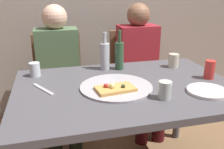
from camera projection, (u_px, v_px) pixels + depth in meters
dining_table at (126, 97)px, 1.53m from camera, size 1.35×0.92×0.73m
pizza_tray at (116, 87)px, 1.47m from camera, size 0.43×0.43×0.01m
pizza_slice_last at (115, 88)px, 1.40m from camera, size 0.24×0.16×0.05m
wine_bottle at (119, 55)px, 1.77m from camera, size 0.06×0.06×0.28m
beer_bottle at (105, 56)px, 1.77m from camera, size 0.07×0.07×0.27m
tumbler_near at (174, 61)px, 1.83m from camera, size 0.08×0.08×0.10m
tumbler_far at (35, 69)px, 1.65m from camera, size 0.07×0.07×0.09m
wine_glass at (165, 90)px, 1.31m from camera, size 0.07×0.07×0.10m
soda_can at (210, 70)px, 1.60m from camera, size 0.07×0.07×0.12m
plate_stack at (208, 91)px, 1.40m from camera, size 0.23×0.23×0.02m
table_knife at (43, 89)px, 1.44m from camera, size 0.13×0.20×0.01m
chair_left at (59, 77)px, 2.27m from camera, size 0.44×0.44×0.90m
chair_right at (134, 71)px, 2.45m from camera, size 0.44×0.44×0.90m
guest_in_sweater at (59, 69)px, 2.09m from camera, size 0.36×0.56×1.17m
guest_in_beanie at (140, 63)px, 2.27m from camera, size 0.36×0.56×1.17m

